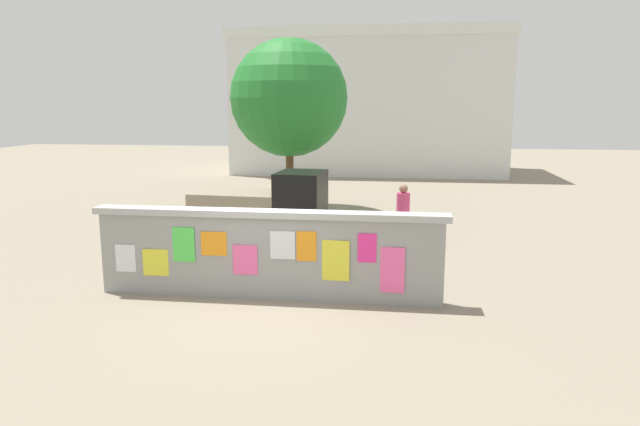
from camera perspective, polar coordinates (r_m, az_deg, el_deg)
The scene contains 9 objects.
ground at distance 18.89m, azimuth 0.29°, elevation -0.40°, with size 60.00×60.00×0.00m, color gray.
poster_wall at distance 11.00m, azimuth -5.12°, elevation -3.97°, with size 6.72×0.42×1.70m.
auto_rickshaw_truck at distance 15.95m, azimuth -5.33°, elevation 0.75°, with size 3.70×1.77×1.85m.
motorcycle at distance 12.10m, azimuth 5.04°, elevation -4.61°, with size 1.90×0.56×0.87m.
bicycle_near at distance 14.08m, azimuth 3.95°, elevation -2.80°, with size 1.71×0.44×0.95m.
bicycle_far at distance 12.60m, azimuth -4.56°, elevation -4.44°, with size 1.70×0.44×0.95m.
person_walking at distance 15.02m, azimuth 8.15°, elevation 0.40°, with size 0.42×0.42×1.62m.
tree_roadside at distance 19.88m, azimuth -3.05°, elevation 11.19°, with size 3.94×3.94×5.79m.
building_background at distance 31.66m, azimuth 4.86°, elevation 10.75°, with size 14.14×6.39×7.29m.
Camera 1 is at (2.39, -10.37, 3.67)m, focal length 32.62 mm.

